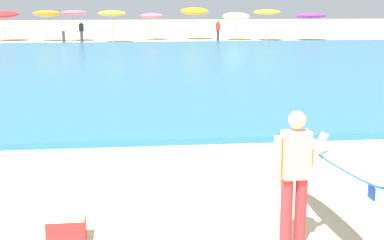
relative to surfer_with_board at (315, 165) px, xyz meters
name	(u,v)px	position (x,y,z in m)	size (l,w,h in m)	color
sea	(148,66)	(-1.37, 18.99, -0.96)	(120.00, 28.00, 0.14)	teal
surfer_with_board	(315,165)	(0.00, 0.00, 0.00)	(0.99, 2.62, 1.73)	red
beach_umbrella_0	(3,14)	(-11.34, 36.55, 0.94)	(2.22, 2.25, 2.28)	beige
beach_umbrella_1	(46,14)	(-8.15, 36.03, 1.00)	(2.00, 2.02, 2.31)	beige
beach_umbrella_2	(74,13)	(-6.16, 35.95, 1.05)	(1.98, 1.99, 2.31)	beige
beach_umbrella_3	(112,13)	(-3.32, 34.30, 1.04)	(2.01, 2.02, 2.31)	beige
beach_umbrella_4	(152,16)	(-0.39, 36.51, 0.80)	(1.77, 1.78, 2.07)	beige
beach_umbrella_5	(194,11)	(2.92, 36.71, 1.13)	(2.16, 2.20, 2.52)	beige
beach_umbrella_6	(236,16)	(5.97, 35.57, 0.76)	(2.06, 2.10, 2.17)	beige
beach_umbrella_7	(267,12)	(8.16, 34.82, 1.09)	(2.03, 2.03, 2.32)	beige
beach_umbrella_8	(311,16)	(11.51, 34.66, 0.79)	(2.28, 2.30, 2.09)	beige
beachgoer_near_row_left	(218,30)	(4.28, 33.70, -0.19)	(0.32, 0.20, 1.58)	#383842
beachgoer_near_row_mid	(63,31)	(-6.82, 34.47, -0.19)	(0.32, 0.20, 1.58)	#383842
beachgoer_near_row_right	(81,31)	(-5.50, 33.92, -0.19)	(0.32, 0.20, 1.58)	#383842
cooler_box	(66,228)	(-3.12, 0.39, -0.85)	(0.49, 0.35, 0.37)	red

